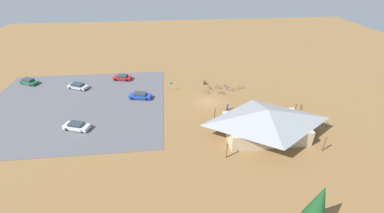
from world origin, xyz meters
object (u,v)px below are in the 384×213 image
(bicycle_yellow_trailside, at_px, (207,92))
(visitor_by_pavilion, at_px, (227,107))
(bicycle_white_near_sign, at_px, (231,89))
(lot_sign, at_px, (171,85))
(bike_pavilion, at_px, (266,121))
(pine_far_east, at_px, (319,204))
(bicycle_silver_mid_cluster, at_px, (301,107))
(bicycle_black_edge_north, at_px, (222,93))
(car_blue_near_entry, at_px, (140,96))
(bicycle_green_lone_east, at_px, (241,88))
(bicycle_green_back_row, at_px, (218,87))
(trash_bin, at_px, (204,83))
(car_green_aisle_side, at_px, (29,81))
(bicycle_blue_yard_left, at_px, (226,86))
(car_silver_second_row, at_px, (78,86))
(bicycle_black_front_row, at_px, (325,123))
(car_red_far_end, at_px, (122,77))
(bicycle_purple_yard_front, at_px, (313,122))
(bicycle_teal_yard_right, at_px, (210,88))
(bicycle_red_yard_center, at_px, (296,114))
(car_white_back_corner, at_px, (77,126))
(bicycle_orange_lone_west, at_px, (281,110))

(bicycle_yellow_trailside, xyz_separation_m, visitor_by_pavilion, (-2.94, 7.62, 0.55))
(bicycle_white_near_sign, bearing_deg, lot_sign, -6.28)
(bike_pavilion, xyz_separation_m, pine_far_east, (1.41, 17.74, 2.09))
(bike_pavilion, bearing_deg, bicycle_silver_mid_cluster, -144.32)
(bicycle_black_edge_north, xyz_separation_m, car_blue_near_entry, (17.97, 0.16, 0.39))
(bicycle_green_lone_east, bearing_deg, bicycle_green_back_row, -8.24)
(trash_bin, height_order, bicycle_green_back_row, trash_bin)
(car_green_aisle_side, bearing_deg, bicycle_blue_yard_left, 171.75)
(bicycle_green_back_row, relative_size, car_silver_second_row, 0.33)
(bicycle_black_front_row, height_order, car_red_far_end, car_red_far_end)
(car_green_aisle_side, bearing_deg, bicycle_silver_mid_cluster, 163.82)
(bicycle_purple_yard_front, xyz_separation_m, bicycle_teal_yard_right, (16.79, -15.65, 0.01))
(trash_bin, distance_m, bicycle_red_yard_center, 21.89)
(bike_pavilion, relative_size, bicycle_yellow_trailside, 12.55)
(bicycle_purple_yard_front, height_order, car_white_back_corner, car_white_back_corner)
(pine_far_east, distance_m, car_green_aisle_side, 64.62)
(trash_bin, bearing_deg, bicycle_teal_yard_right, 108.30)
(trash_bin, bearing_deg, bicycle_red_yard_center, 135.90)
(bicycle_yellow_trailside, relative_size, car_silver_second_row, 0.25)
(trash_bin, relative_size, pine_far_east, 0.12)
(bicycle_silver_mid_cluster, height_order, car_blue_near_entry, car_blue_near_entry)
(bicycle_yellow_trailside, height_order, visitor_by_pavilion, visitor_by_pavilion)
(bicycle_yellow_trailside, height_order, car_red_far_end, car_red_far_end)
(bicycle_yellow_trailside, height_order, bicycle_silver_mid_cluster, bicycle_yellow_trailside)
(car_silver_second_row, bearing_deg, bicycle_black_front_row, 158.26)
(car_blue_near_entry, xyz_separation_m, car_white_back_corner, (10.40, 10.16, -0.02))
(pine_far_east, height_order, bicycle_green_back_row, pine_far_east)
(bicycle_yellow_trailside, distance_m, bicycle_white_near_sign, 5.78)
(bicycle_green_lone_east, bearing_deg, bicycle_orange_lone_west, 116.92)
(bicycle_red_yard_center, distance_m, car_blue_near_entry, 32.12)
(car_silver_second_row, bearing_deg, bicycle_silver_mid_cluster, 163.95)
(bicycle_silver_mid_cluster, xyz_separation_m, bicycle_black_front_row, (-1.56, 5.92, -0.01))
(bicycle_black_front_row, distance_m, car_silver_second_row, 52.96)
(bicycle_black_front_row, bearing_deg, car_red_far_end, -30.72)
(bicycle_yellow_trailside, bearing_deg, visitor_by_pavilion, 111.12)
(bicycle_black_edge_north, xyz_separation_m, bicycle_orange_lone_west, (-10.23, 8.39, 0.00))
(bike_pavilion, xyz_separation_m, bicycle_black_edge_north, (4.31, -15.16, -2.51))
(bike_pavilion, bearing_deg, bicycle_teal_yard_right, -69.91)
(lot_sign, relative_size, bicycle_white_near_sign, 1.28)
(bike_pavilion, bearing_deg, bicycle_black_edge_north, -74.12)
(bicycle_purple_yard_front, xyz_separation_m, bicycle_red_yard_center, (1.91, -2.98, 0.01))
(bicycle_red_yard_center, bearing_deg, bicycle_black_edge_north, -38.09)
(car_silver_second_row, height_order, car_red_far_end, car_silver_second_row)
(bicycle_yellow_trailside, bearing_deg, lot_sign, -14.59)
(bicycle_blue_yard_left, distance_m, car_red_far_end, 25.77)
(bicycle_white_near_sign, bearing_deg, trash_bin, -34.78)
(car_white_back_corner, bearing_deg, bicycle_green_lone_east, -159.69)
(bicycle_red_yard_center, bearing_deg, lot_sign, -28.35)
(bicycle_silver_mid_cluster, bearing_deg, bike_pavilion, 35.68)
(bicycle_green_lone_east, bearing_deg, car_red_far_end, -15.79)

